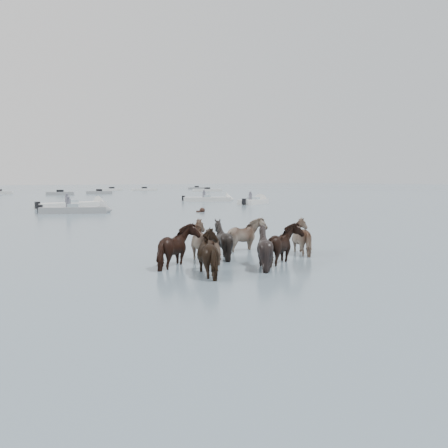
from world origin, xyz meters
TOP-DOWN VIEW (x-y plane):
  - ground at (0.00, 0.00)m, footprint 400.00×400.00m
  - pony_herd at (-1.81, -0.34)m, footprint 6.56×4.25m
  - swimming_pony at (8.72, 19.27)m, footprint 0.72×0.44m
  - motorboat_b at (0.72, 23.36)m, footprint 5.50×3.60m
  - motorboat_c at (2.68, 30.81)m, footprint 6.98×2.99m
  - motorboat_d at (19.90, 26.58)m, footprint 5.12×3.74m
  - motorboat_e at (19.31, 33.88)m, footprint 6.03×4.14m

SIDE VIEW (x-z plane):
  - ground at x=0.00m, z-range 0.00..0.00m
  - swimming_pony at x=8.72m, z-range -0.12..0.32m
  - motorboat_c at x=2.68m, z-range -0.74..1.18m
  - motorboat_e at x=19.31m, z-range -0.74..1.18m
  - motorboat_b at x=0.72m, z-range -0.73..1.19m
  - motorboat_d at x=19.90m, z-range -0.73..1.19m
  - pony_herd at x=-1.81m, z-range -0.31..1.27m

